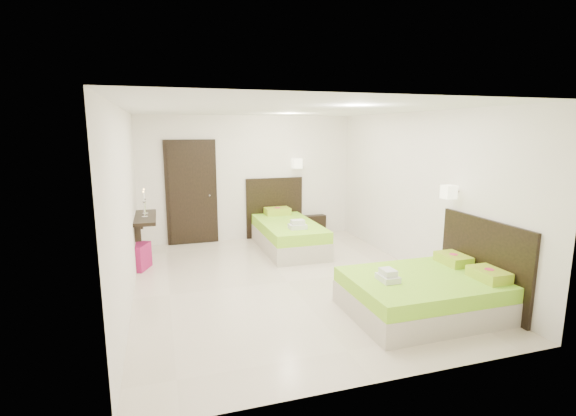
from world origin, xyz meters
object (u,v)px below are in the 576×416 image
object	(u,v)px
bed_double	(428,291)
ottoman	(134,256)
bed_single	(287,233)
nightstand	(312,224)

from	to	relation	value
bed_double	ottoman	world-z (taller)	bed_double
bed_single	bed_double	distance (m)	3.47
nightstand	ottoman	bearing A→B (deg)	-163.43
bed_double	ottoman	distance (m)	4.69
ottoman	bed_double	bearing A→B (deg)	-38.37
bed_double	nightstand	size ratio (longest dim) A/B	3.85
bed_double	nightstand	distance (m)	4.36
bed_double	ottoman	bearing A→B (deg)	141.63
bed_single	nightstand	world-z (taller)	bed_single
bed_double	nightstand	xyz separation A→B (m)	(0.05, 4.36, -0.06)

